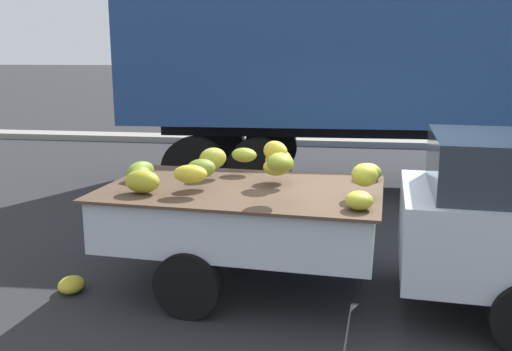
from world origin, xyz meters
TOP-DOWN VIEW (x-y plane):
  - ground at (0.00, 0.00)m, footprint 220.00×220.00m
  - curb_strip at (0.00, 9.48)m, footprint 80.00×0.80m
  - pickup_truck at (0.77, -0.35)m, footprint 5.09×2.11m
  - semi_trailer at (1.97, 4.58)m, footprint 12.09×3.05m
  - fallen_banana_bunch_near_tailgate at (-2.91, -0.62)m, footprint 0.30×0.36m

SIDE VIEW (x-z plane):
  - ground at x=0.00m, z-range 0.00..0.00m
  - curb_strip at x=0.00m, z-range 0.00..0.16m
  - fallen_banana_bunch_near_tailgate at x=-2.91m, z-range 0.00..0.16m
  - pickup_truck at x=0.77m, z-range 0.03..1.73m
  - semi_trailer at x=1.97m, z-range 0.57..4.52m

